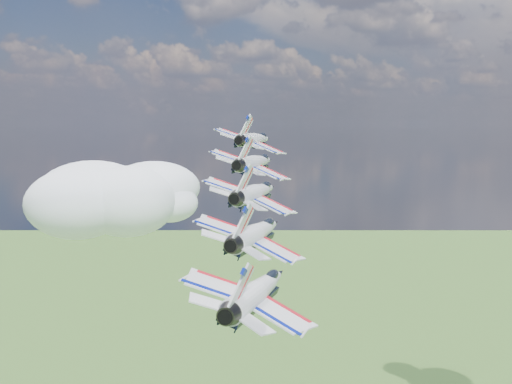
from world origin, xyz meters
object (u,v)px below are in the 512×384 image
Objects in this scene: jet_3 at (257,233)px; jet_4 at (258,291)px; jet_1 at (255,162)px; jet_0 at (255,139)px; jet_2 at (256,192)px.

jet_3 is 1.00× the size of jet_4.
jet_1 is at bearing 108.32° from jet_4.
jet_1 reaches higher than jet_4.
jet_4 is (30.58, -37.18, -11.52)m from jet_0.
jet_3 is at bearing 108.32° from jet_4.
jet_2 is 1.00× the size of jet_3.
jet_3 is (7.65, -9.29, -2.88)m from jet_2.
jet_0 is at bearing 108.32° from jet_4.
jet_1 reaches higher than jet_2.
jet_1 reaches higher than jet_3.
jet_0 is 12.37m from jet_1.
jet_4 is (22.94, -27.88, -8.64)m from jet_1.
jet_2 is at bearing 108.32° from jet_4.
jet_0 is at bearing 108.32° from jet_1.
jet_2 reaches higher than jet_3.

